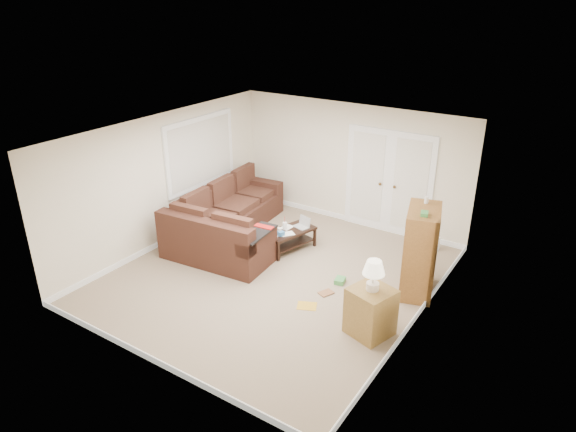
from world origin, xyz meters
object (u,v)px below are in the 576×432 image
Objects in this scene: coffee_table at (290,239)px; tv_armoire at (420,251)px; side_cabinet at (371,308)px; sectional_sofa at (226,224)px.

coffee_table is 0.70× the size of tv_armoire.
coffee_table is 2.83m from side_cabinet.
tv_armoire is (2.51, -0.10, 0.51)m from coffee_table.
side_cabinet reaches higher than sectional_sofa.
sectional_sofa is 1.98× the size of tv_armoire.
sectional_sofa is 3.79m from side_cabinet.
tv_armoire reaches higher than coffee_table.
sectional_sofa is at bearing 167.95° from tv_armoire.
sectional_sofa reaches higher than coffee_table.
tv_armoire reaches higher than sectional_sofa.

